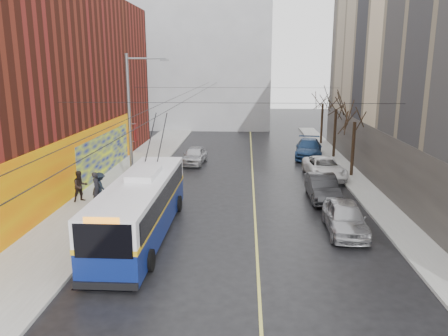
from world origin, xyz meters
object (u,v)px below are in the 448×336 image
at_px(parked_car_d, 309,149).
at_px(pedestrian_b, 80,186).
at_px(trolleybus, 141,206).
at_px(tree_far, 323,96).
at_px(following_car, 195,155).
at_px(parked_car_c, 324,168).
at_px(pedestrian_c, 100,187).
at_px(tree_near, 356,112).
at_px(parked_car_b, 322,188).
at_px(pedestrian_a, 96,188).
at_px(streetlight_pole, 132,122).
at_px(parked_car_a, 345,217).
at_px(tree_mid, 337,100).

distance_m(parked_car_d, pedestrian_b, 21.60).
relative_size(trolleybus, pedestrian_b, 6.15).
bearing_deg(tree_far, parked_car_d, -108.27).
relative_size(tree_far, following_car, 1.52).
bearing_deg(parked_car_c, tree_far, 77.91).
bearing_deg(parked_car_d, trolleybus, -110.55).
relative_size(trolleybus, pedestrian_c, 6.56).
xyz_separation_m(tree_near, parked_car_d, (-2.27, 7.13, -4.14)).
relative_size(parked_car_c, parked_car_d, 0.95).
distance_m(tree_near, following_car, 13.76).
height_order(parked_car_b, pedestrian_b, pedestrian_b).
relative_size(tree_far, parked_car_b, 1.38).
height_order(pedestrian_b, pedestrian_c, pedestrian_b).
distance_m(parked_car_d, pedestrian_a, 21.00).
bearing_deg(streetlight_pole, trolleybus, -73.17).
relative_size(parked_car_b, pedestrian_c, 2.66).
distance_m(parked_car_a, parked_car_c, 11.28).
bearing_deg(tree_near, pedestrian_a, -155.37).
bearing_deg(trolleybus, pedestrian_c, 126.49).
relative_size(trolleybus, parked_car_a, 2.48).
height_order(tree_near, parked_car_c, tree_near).
bearing_deg(parked_car_a, tree_far, 85.16).
xyz_separation_m(tree_near, trolleybus, (-13.17, -12.49, -3.44)).
distance_m(tree_mid, pedestrian_c, 22.60).
xyz_separation_m(streetlight_pole, tree_near, (15.14, 6.00, 0.13)).
distance_m(parked_car_b, following_car, 13.57).
height_order(streetlight_pole, parked_car_b, streetlight_pole).
bearing_deg(parked_car_a, parked_car_b, 93.91).
bearing_deg(parked_car_a, streetlight_pole, 157.36).
relative_size(parked_car_a, pedestrian_b, 2.48).
relative_size(streetlight_pole, pedestrian_a, 4.69).
bearing_deg(tree_near, pedestrian_b, -157.45).
distance_m(parked_car_b, pedestrian_a, 13.96).
distance_m(streetlight_pole, following_car, 11.13).
distance_m(streetlight_pole, parked_car_b, 12.61).
distance_m(tree_near, pedestrian_a, 19.13).
relative_size(tree_near, parked_car_a, 1.35).
height_order(tree_far, parked_car_c, tree_far).
height_order(tree_mid, trolleybus, tree_mid).
bearing_deg(pedestrian_b, parked_car_a, -56.73).
xyz_separation_m(tree_far, pedestrian_a, (-17.03, -21.81, -4.03)).
xyz_separation_m(parked_car_c, following_car, (-10.35, 4.28, -0.03)).
xyz_separation_m(trolleybus, pedestrian_a, (-3.86, 4.68, -0.43)).
height_order(parked_car_d, pedestrian_a, pedestrian_a).
relative_size(tree_near, following_car, 1.48).
xyz_separation_m(parked_car_d, pedestrian_b, (-15.86, -14.66, 0.26)).
distance_m(tree_far, parked_car_c, 15.10).
bearing_deg(pedestrian_b, pedestrian_c, -33.43).
height_order(trolleybus, parked_car_c, trolleybus).
distance_m(trolleybus, parked_car_a, 10.25).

